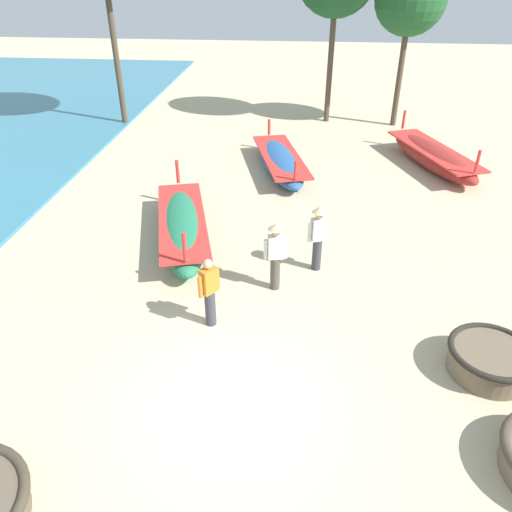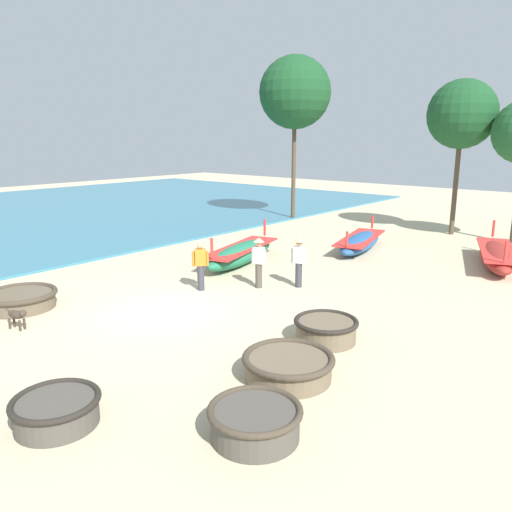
{
  "view_description": "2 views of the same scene",
  "coord_description": "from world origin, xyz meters",
  "px_view_note": "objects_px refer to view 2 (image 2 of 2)",
  "views": [
    {
      "loc": [
        0.96,
        -5.86,
        6.65
      ],
      "look_at": [
        0.06,
        3.64,
        0.77
      ],
      "focal_mm": 35.0,
      "sensor_mm": 36.0,
      "label": 1
    },
    {
      "loc": [
        10.59,
        -8.42,
        4.82
      ],
      "look_at": [
        -0.03,
        4.04,
        0.89
      ],
      "focal_mm": 35.0,
      "sensor_mm": 36.0,
      "label": 2
    }
  ],
  "objects_px": {
    "coracle_front_right": "(56,410)",
    "long_boat_blue_hull": "(241,253)",
    "dog": "(17,315)",
    "fisherman_hauling": "(299,259)",
    "coracle_center": "(288,365)",
    "coracle_beside_post": "(21,299)",
    "tree_tall_back": "(462,115)",
    "fisherman_standing_left": "(259,259)",
    "coracle_far_right": "(255,421)",
    "long_boat_red_hull": "(360,242)",
    "tree_rightmost": "(295,93)",
    "fisherman_with_hat": "(200,265)",
    "coracle_tilted": "(326,329)",
    "long_boat_ochre_hull": "(497,256)"
  },
  "relations": [
    {
      "from": "coracle_far_right",
      "to": "long_boat_red_hull",
      "type": "distance_m",
      "value": 14.71
    },
    {
      "from": "tree_tall_back",
      "to": "coracle_beside_post",
      "type": "bearing_deg",
      "value": -105.63
    },
    {
      "from": "coracle_far_right",
      "to": "coracle_tilted",
      "type": "distance_m",
      "value": 4.32
    },
    {
      "from": "coracle_front_right",
      "to": "fisherman_hauling",
      "type": "distance_m",
      "value": 9.42
    },
    {
      "from": "coracle_center",
      "to": "long_boat_red_hull",
      "type": "height_order",
      "value": "long_boat_red_hull"
    },
    {
      "from": "coracle_tilted",
      "to": "fisherman_with_hat",
      "type": "bearing_deg",
      "value": 170.45
    },
    {
      "from": "coracle_center",
      "to": "fisherman_with_hat",
      "type": "xyz_separation_m",
      "value": [
        -5.76,
        3.02,
        0.55
      ]
    },
    {
      "from": "coracle_center",
      "to": "fisherman_hauling",
      "type": "bearing_deg",
      "value": 123.83
    },
    {
      "from": "dog",
      "to": "tree_tall_back",
      "type": "height_order",
      "value": "tree_tall_back"
    },
    {
      "from": "long_boat_blue_hull",
      "to": "coracle_center",
      "type": "bearing_deg",
      "value": -42.13
    },
    {
      "from": "long_boat_ochre_hull",
      "to": "tree_rightmost",
      "type": "relative_size",
      "value": 0.55
    },
    {
      "from": "long_boat_red_hull",
      "to": "fisherman_standing_left",
      "type": "height_order",
      "value": "fisherman_standing_left"
    },
    {
      "from": "dog",
      "to": "coracle_far_right",
      "type": "bearing_deg",
      "value": 2.59
    },
    {
      "from": "coracle_center",
      "to": "coracle_beside_post",
      "type": "bearing_deg",
      "value": -169.58
    },
    {
      "from": "fisherman_standing_left",
      "to": "coracle_far_right",
      "type": "bearing_deg",
      "value": -50.28
    },
    {
      "from": "long_boat_ochre_hull",
      "to": "long_boat_blue_hull",
      "type": "relative_size",
      "value": 1.02
    },
    {
      "from": "fisherman_standing_left",
      "to": "tree_tall_back",
      "type": "xyz_separation_m",
      "value": [
        1.5,
        13.37,
        4.88
      ]
    },
    {
      "from": "long_boat_ochre_hull",
      "to": "coracle_beside_post",
      "type": "bearing_deg",
      "value": -122.85
    },
    {
      "from": "coracle_beside_post",
      "to": "long_boat_ochre_hull",
      "type": "xyz_separation_m",
      "value": [
        9.03,
        13.98,
        0.13
      ]
    },
    {
      "from": "fisherman_with_hat",
      "to": "tree_tall_back",
      "type": "bearing_deg",
      "value": 79.5
    },
    {
      "from": "coracle_center",
      "to": "long_boat_red_hull",
      "type": "distance_m",
      "value": 12.55
    },
    {
      "from": "coracle_beside_post",
      "to": "fisherman_hauling",
      "type": "bearing_deg",
      "value": 54.81
    },
    {
      "from": "coracle_tilted",
      "to": "tree_rightmost",
      "type": "xyz_separation_m",
      "value": [
        -11.5,
        14.31,
        6.94
      ]
    },
    {
      "from": "long_boat_ochre_hull",
      "to": "long_boat_blue_hull",
      "type": "bearing_deg",
      "value": -142.01
    },
    {
      "from": "coracle_center",
      "to": "fisherman_standing_left",
      "type": "bearing_deg",
      "value": 135.6
    },
    {
      "from": "tree_rightmost",
      "to": "coracle_front_right",
      "type": "bearing_deg",
      "value": -63.92
    },
    {
      "from": "long_boat_red_hull",
      "to": "tree_rightmost",
      "type": "relative_size",
      "value": 0.53
    },
    {
      "from": "coracle_front_right",
      "to": "fisherman_with_hat",
      "type": "relative_size",
      "value": 0.96
    },
    {
      "from": "coracle_center",
      "to": "dog",
      "type": "distance_m",
      "value": 7.27
    },
    {
      "from": "coracle_tilted",
      "to": "long_boat_red_hull",
      "type": "relative_size",
      "value": 0.32
    },
    {
      "from": "tree_tall_back",
      "to": "fisherman_with_hat",
      "type": "bearing_deg",
      "value": -100.5
    },
    {
      "from": "coracle_front_right",
      "to": "long_boat_blue_hull",
      "type": "height_order",
      "value": "long_boat_blue_hull"
    },
    {
      "from": "coracle_far_right",
      "to": "tree_rightmost",
      "type": "distance_m",
      "value": 23.48
    },
    {
      "from": "long_boat_blue_hull",
      "to": "coracle_beside_post",
      "type": "bearing_deg",
      "value": -99.51
    },
    {
      "from": "tree_tall_back",
      "to": "coracle_center",
      "type": "bearing_deg",
      "value": -80.37
    },
    {
      "from": "coracle_far_right",
      "to": "long_boat_ochre_hull",
      "type": "height_order",
      "value": "long_boat_ochre_hull"
    },
    {
      "from": "coracle_far_right",
      "to": "fisherman_standing_left",
      "type": "distance_m",
      "value": 8.39
    },
    {
      "from": "coracle_far_right",
      "to": "tree_tall_back",
      "type": "bearing_deg",
      "value": 100.98
    },
    {
      "from": "coracle_beside_post",
      "to": "tree_tall_back",
      "type": "relative_size",
      "value": 0.27
    },
    {
      "from": "tree_rightmost",
      "to": "tree_tall_back",
      "type": "relative_size",
      "value": 1.24
    },
    {
      "from": "long_boat_ochre_hull",
      "to": "dog",
      "type": "bearing_deg",
      "value": -116.81
    },
    {
      "from": "long_boat_blue_hull",
      "to": "fisherman_with_hat",
      "type": "bearing_deg",
      "value": -68.55
    },
    {
      "from": "coracle_tilted",
      "to": "coracle_beside_post",
      "type": "bearing_deg",
      "value": -155.26
    },
    {
      "from": "fisherman_with_hat",
      "to": "fisherman_standing_left",
      "type": "relative_size",
      "value": 0.94
    },
    {
      "from": "long_boat_red_hull",
      "to": "long_boat_blue_hull",
      "type": "bearing_deg",
      "value": -114.13
    },
    {
      "from": "coracle_center",
      "to": "long_boat_red_hull",
      "type": "xyz_separation_m",
      "value": [
        -4.78,
        11.6,
        0.06
      ]
    },
    {
      "from": "coracle_far_right",
      "to": "fisherman_hauling",
      "type": "distance_m",
      "value": 8.58
    },
    {
      "from": "dog",
      "to": "fisherman_hauling",
      "type": "bearing_deg",
      "value": 66.76
    },
    {
      "from": "coracle_beside_post",
      "to": "fisherman_hauling",
      "type": "distance_m",
      "value": 8.46
    },
    {
      "from": "coracle_beside_post",
      "to": "fisherman_with_hat",
      "type": "height_order",
      "value": "fisherman_with_hat"
    }
  ]
}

